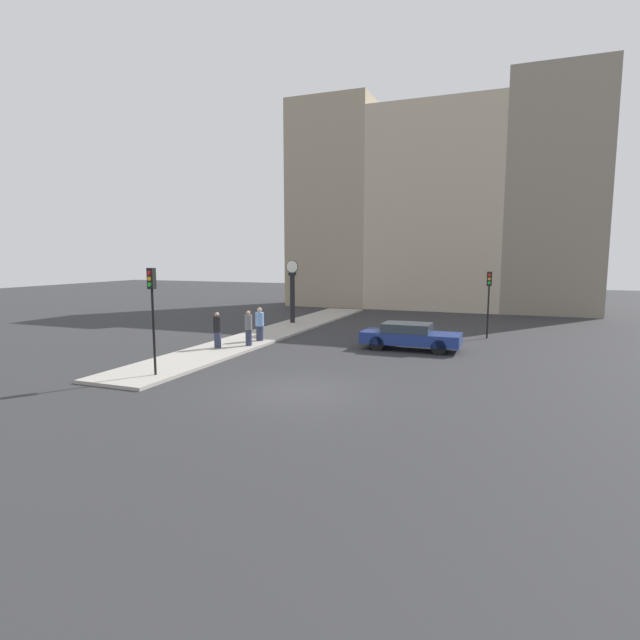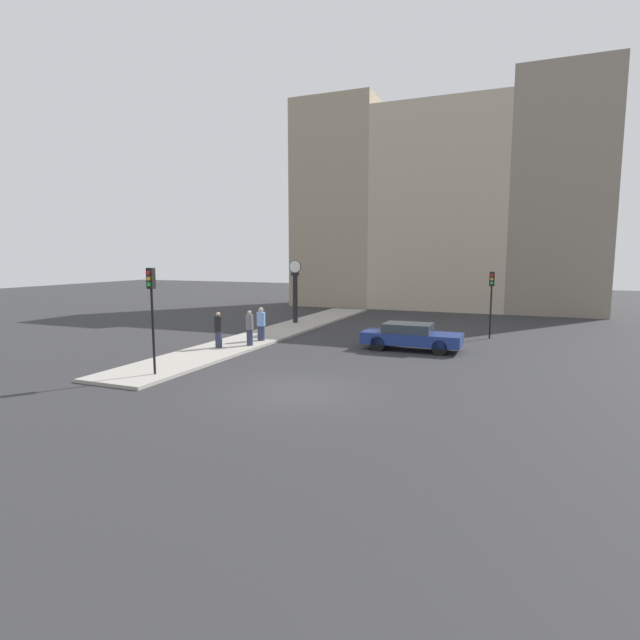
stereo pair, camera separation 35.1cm
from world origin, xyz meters
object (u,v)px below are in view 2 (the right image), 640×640
object	(u,v)px
pedestrian_black_jacket	(218,330)
pedestrian_blue_stripe	(261,324)
pedestrian_grey_jacket	(250,328)
sedan_car	(411,336)
street_clock	(295,292)
traffic_light_near	(152,299)
traffic_light_far	(491,291)

from	to	relation	value
pedestrian_black_jacket	pedestrian_blue_stripe	bearing A→B (deg)	70.81
pedestrian_blue_stripe	pedestrian_black_jacket	bearing A→B (deg)	-109.19
pedestrian_grey_jacket	pedestrian_blue_stripe	world-z (taller)	pedestrian_blue_stripe
pedestrian_grey_jacket	pedestrian_black_jacket	xyz separation A→B (m)	(-1.07, -1.08, -0.01)
sedan_car	pedestrian_grey_jacket	world-z (taller)	pedestrian_grey_jacket
pedestrian_black_jacket	pedestrian_blue_stripe	distance (m)	2.71
street_clock	pedestrian_black_jacket	xyz separation A→B (m)	(0.42, -9.53, -1.15)
pedestrian_black_jacket	pedestrian_blue_stripe	world-z (taller)	pedestrian_blue_stripe
traffic_light_near	street_clock	xyz separation A→B (m)	(-1.27, 15.01, -0.80)
pedestrian_blue_stripe	pedestrian_grey_jacket	bearing A→B (deg)	-82.93
sedan_car	traffic_light_near	bearing A→B (deg)	-130.46
pedestrian_black_jacket	street_clock	bearing A→B (deg)	92.52
street_clock	pedestrian_grey_jacket	distance (m)	8.67
traffic_light_near	traffic_light_far	xyz separation A→B (m)	(10.91, 13.85, -0.33)
sedan_car	pedestrian_grey_jacket	size ratio (longest dim) A/B	2.72
traffic_light_near	street_clock	distance (m)	15.09
traffic_light_near	pedestrian_black_jacket	size ratio (longest dim) A/B	2.30
street_clock	pedestrian_blue_stripe	bearing A→B (deg)	-79.37
traffic_light_near	traffic_light_far	size ratio (longest dim) A/B	1.08
traffic_light_near	pedestrian_blue_stripe	size ratio (longest dim) A/B	2.28
pedestrian_grey_jacket	sedan_car	bearing A→B (deg)	17.91
traffic_light_near	pedestrian_grey_jacket	size ratio (longest dim) A/B	2.29
pedestrian_grey_jacket	pedestrian_black_jacket	bearing A→B (deg)	-134.96
traffic_light_far	pedestrian_blue_stripe	bearing A→B (deg)	-151.86
traffic_light_near	pedestrian_black_jacket	world-z (taller)	traffic_light_near
pedestrian_grey_jacket	pedestrian_blue_stripe	size ratio (longest dim) A/B	1.00
traffic_light_far	street_clock	xyz separation A→B (m)	(-12.18, 1.16, -0.48)
traffic_light_far	street_clock	size ratio (longest dim) A/B	0.89
sedan_car	pedestrian_blue_stripe	xyz separation A→B (m)	(-7.59, -0.91, 0.29)
traffic_light_near	pedestrian_grey_jacket	bearing A→B (deg)	88.03
sedan_car	street_clock	xyz separation A→B (m)	(-8.90, 6.07, 1.45)
traffic_light_far	pedestrian_blue_stripe	distance (m)	12.44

